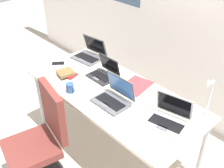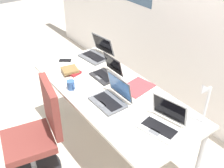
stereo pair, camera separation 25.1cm
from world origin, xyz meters
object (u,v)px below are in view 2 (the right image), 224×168
object	(u,v)px
laptop_far_corner	(107,73)
laptop_back_left	(97,53)
office_chair	(37,140)
desk_lamp	(204,106)
computer_mouse	(161,100)
book_stack	(71,71)
paper_folder_front_right	(137,87)
cell_phone	(65,60)
laptop_front_right	(162,122)
coffee_mug	(71,85)
laptop_front_left	(111,97)

from	to	relation	value
laptop_far_corner	laptop_back_left	world-z (taller)	laptop_back_left
office_chair	desk_lamp	bearing A→B (deg)	46.52
desk_lamp	computer_mouse	distance (m)	0.44
computer_mouse	book_stack	bearing A→B (deg)	-152.03
desk_lamp	paper_folder_front_right	world-z (taller)	desk_lamp
laptop_back_left	cell_phone	xyz separation A→B (m)	(-0.13, -0.34, -0.04)
desk_lamp	cell_phone	xyz separation A→B (m)	(-1.60, -0.35, -0.19)
laptop_front_right	cell_phone	xyz separation A→B (m)	(-1.44, -0.10, -0.04)
laptop_front_right	coffee_mug	bearing A→B (deg)	-160.35
book_stack	coffee_mug	distance (m)	0.30
cell_phone	laptop_back_left	bearing A→B (deg)	107.13
desk_lamp	cell_phone	bearing A→B (deg)	-167.66
laptop_back_left	book_stack	world-z (taller)	laptop_back_left
paper_folder_front_right	coffee_mug	distance (m)	0.63
coffee_mug	paper_folder_front_right	bearing A→B (deg)	56.09
desk_lamp	coffee_mug	bearing A→B (deg)	-151.71
laptop_front_left	office_chair	distance (m)	0.80
laptop_front_right	paper_folder_front_right	world-z (taller)	laptop_front_right
laptop_back_left	book_stack	xyz separation A→B (m)	(0.15, -0.42, -0.02)
laptop_front_right	laptop_far_corner	distance (m)	0.89
paper_folder_front_right	desk_lamp	bearing A→B (deg)	3.67
computer_mouse	book_stack	world-z (taller)	book_stack
desk_lamp	laptop_front_right	size ratio (longest dim) A/B	1.12
paper_folder_front_right	coffee_mug	xyz separation A→B (m)	(-0.35, -0.52, 0.04)
book_stack	office_chair	size ratio (longest dim) A/B	0.21
laptop_front_right	computer_mouse	size ratio (longest dim) A/B	3.72
laptop_far_corner	book_stack	size ratio (longest dim) A/B	1.39
computer_mouse	paper_folder_front_right	distance (m)	0.30
laptop_front_right	laptop_front_left	size ratio (longest dim) A/B	1.12
laptop_back_left	laptop_front_left	bearing A→B (deg)	-24.76
coffee_mug	cell_phone	bearing A→B (deg)	157.87
paper_folder_front_right	coffee_mug	world-z (taller)	coffee_mug
coffee_mug	office_chair	bearing A→B (deg)	-77.30
desk_lamp	computer_mouse	size ratio (longest dim) A/B	4.17
book_stack	laptop_far_corner	bearing A→B (deg)	43.82
book_stack	coffee_mug	xyz separation A→B (m)	(0.27, -0.14, 0.02)
desk_lamp	coffee_mug	size ratio (longest dim) A/B	3.54
laptop_far_corner	office_chair	bearing A→B (deg)	-84.05
laptop_far_corner	computer_mouse	distance (m)	0.66
computer_mouse	desk_lamp	bearing A→B (deg)	6.92
laptop_front_left	computer_mouse	bearing A→B (deg)	53.70
laptop_far_corner	computer_mouse	size ratio (longest dim) A/B	2.89
desk_lamp	laptop_far_corner	distance (m)	1.07
laptop_front_right	coffee_mug	distance (m)	0.95
laptop_back_left	office_chair	xyz separation A→B (m)	(0.51, -1.00, -0.39)
laptop_far_corner	laptop_front_left	distance (m)	0.44
paper_folder_front_right	book_stack	bearing A→B (deg)	-148.27
desk_lamp	laptop_far_corner	world-z (taller)	desk_lamp
laptop_front_right	laptop_front_left	distance (m)	0.52
laptop_back_left	computer_mouse	world-z (taller)	laptop_back_left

